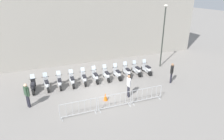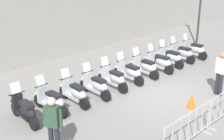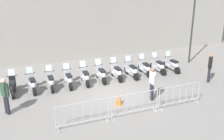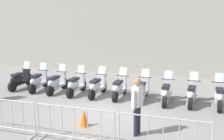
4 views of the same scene
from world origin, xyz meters
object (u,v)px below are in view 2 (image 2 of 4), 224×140
object	(u,v)px
motorcycle_8	(170,57)
officer_mid_plaza	(221,71)
motorcycle_7	(160,62)
motorcycle_10	(194,50)
motorcycle_1	(51,101)
motorcycle_2	(75,93)
officer_by_barriers	(53,124)
motorcycle_4	(114,79)
motorcycle_5	(129,72)
traffic_cone	(192,101)
motorcycle_3	(96,86)
motorcycle_0	(25,110)
barrier_segment_0	(188,130)
motorcycle_6	(145,67)
motorcycle_9	(182,53)

from	to	relation	value
motorcycle_8	officer_mid_plaza	world-z (taller)	officer_mid_plaza
motorcycle_7	motorcycle_10	world-z (taller)	same
motorcycle_1	motorcycle_2	bearing A→B (deg)	-0.43
officer_by_barriers	motorcycle_4	bearing A→B (deg)	27.80
motorcycle_2	motorcycle_5	xyz separation A→B (m)	(2.97, 0.15, 0.00)
motorcycle_8	traffic_cone	world-z (taller)	motorcycle_8
motorcycle_3	motorcycle_7	world-z (taller)	same
motorcycle_3	officer_mid_plaza	world-z (taller)	officer_mid_plaza
motorcycle_0	motorcycle_10	xyz separation A→B (m)	(9.92, 0.27, 0.00)
motorcycle_0	motorcycle_3	xyz separation A→B (m)	(2.98, 0.03, 0.00)
barrier_segment_0	motorcycle_8	bearing A→B (deg)	41.24
motorcycle_6	motorcycle_4	bearing A→B (deg)	-177.67
motorcycle_2	motorcycle_4	distance (m)	1.98
motorcycle_0	barrier_segment_0	bearing A→B (deg)	-57.63
motorcycle_5	motorcycle_6	size ratio (longest dim) A/B	1.00
motorcycle_10	barrier_segment_0	distance (m)	8.53
motorcycle_6	motorcycle_8	world-z (taller)	same
motorcycle_9	officer_by_barriers	distance (m)	9.54
motorcycle_4	motorcycle_7	world-z (taller)	same
motorcycle_0	motorcycle_1	bearing A→B (deg)	2.25
barrier_segment_0	traffic_cone	size ratio (longest dim) A/B	4.22
motorcycle_2	motorcycle_3	size ratio (longest dim) A/B	1.00
motorcycle_2	motorcycle_10	bearing A→B (deg)	1.72
motorcycle_5	motorcycle_9	distance (m)	3.97
motorcycle_8	officer_mid_plaza	xyz separation A→B (m)	(-1.35, -3.35, 0.53)
motorcycle_3	officer_mid_plaza	distance (m)	4.78
motorcycle_8	motorcycle_9	world-z (taller)	same
motorcycle_7	officer_by_barriers	bearing A→B (deg)	-162.39
officer_mid_plaza	traffic_cone	world-z (taller)	officer_mid_plaza
motorcycle_2	motorcycle_0	bearing A→B (deg)	-179.08
motorcycle_3	motorcycle_4	world-z (taller)	same
motorcycle_1	officer_by_barriers	xyz separation A→B (m)	(-1.27, -2.17, 0.53)
motorcycle_1	barrier_segment_0	world-z (taller)	motorcycle_1
motorcycle_4	barrier_segment_0	size ratio (longest dim) A/B	0.74
motorcycle_0	motorcycle_1	xyz separation A→B (m)	(1.00, 0.04, 0.00)
motorcycle_9	traffic_cone	xyz separation A→B (m)	(-4.10, -3.36, -0.18)
motorcycle_10	motorcycle_8	bearing A→B (deg)	179.57
motorcycle_0	officer_mid_plaza	size ratio (longest dim) A/B	1.00
motorcycle_5	motorcycle_8	size ratio (longest dim) A/B	1.00
motorcycle_0	motorcycle_3	distance (m)	2.98
motorcycle_6	motorcycle_7	size ratio (longest dim) A/B	1.00
motorcycle_3	officer_mid_plaza	xyz separation A→B (m)	(3.61, -3.09, 0.53)
motorcycle_0	motorcycle_1	distance (m)	1.00
motorcycle_4	officer_mid_plaza	xyz separation A→B (m)	(2.62, -3.17, 0.53)
motorcycle_8	motorcycle_1	bearing A→B (deg)	-177.97
motorcycle_3	traffic_cone	bearing A→B (deg)	-58.72
motorcycle_0	motorcycle_10	size ratio (longest dim) A/B	1.00
motorcycle_6	motorcycle_9	xyz separation A→B (m)	(2.98, 0.15, 0.00)
motorcycle_2	traffic_cone	bearing A→B (deg)	-47.00
motorcycle_9	barrier_segment_0	xyz separation A→B (m)	(-6.21, -4.62, 0.07)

